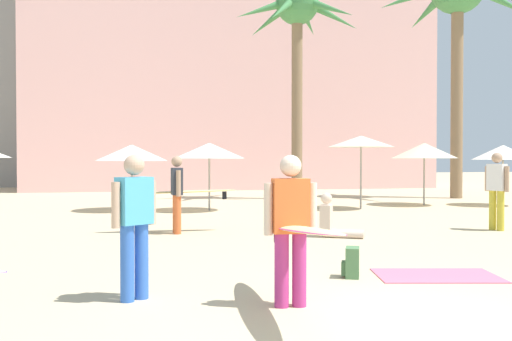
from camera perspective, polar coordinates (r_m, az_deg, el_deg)
The scene contains 17 objects.
ground at distance 6.07m, azimuth 15.28°, elevation -14.57°, with size 120.00×120.00×0.00m, color #C6B28C.
hotel_pink at distance 34.81m, azimuth -2.65°, elevation 10.97°, with size 22.44×8.53×15.19m, color beige.
hotel_tower_gray at distance 41.22m, azimuth -20.50°, elevation 14.63°, with size 14.44×8.14×22.64m, color gray.
palm_tree_left at distance 26.36m, azimuth 19.44°, elevation 15.69°, with size 6.57×6.67×10.10m.
palm_tree_center at distance 24.19m, azimuth 4.13°, elevation 14.48°, with size 5.24×4.48×8.93m.
cafe_umbrella_0 at distance 18.62m, azimuth -12.31°, elevation 1.74°, with size 2.28×2.28×2.11m.
cafe_umbrella_1 at distance 22.03m, azimuth 23.42°, elevation 1.67°, with size 2.13×2.13×2.15m.
cafe_umbrella_2 at distance 19.13m, azimuth 10.43°, elevation 2.87°, with size 2.19×2.19×2.42m.
cafe_umbrella_5 at distance 21.26m, azimuth 16.44°, elevation 1.91°, with size 2.32×2.32×2.23m.
cafe_umbrella_6 at distance 18.23m, azimuth -4.69°, elevation 1.99°, with size 2.26×2.26×2.17m.
beach_towel at distance 8.52m, azimuth 17.58°, elevation -9.96°, with size 1.68×1.00×0.01m, color #EF6684.
backpack at distance 8.11m, azimuth 9.52°, elevation -9.09°, with size 0.32×0.35×0.42m.
person_far_right at distance 12.81m, azimuth -7.93°, elevation -2.08°, with size 2.78×0.80×1.71m.
person_near_left at distance 12.17m, azimuth 7.75°, elevation -5.06°, with size 0.97×0.77×0.94m.
person_mid_center at distance 6.24m, azimuth 3.79°, elevation -5.55°, with size 0.61×2.93×1.69m.
person_mid_left at distance 6.79m, azimuth -12.05°, elevation -4.90°, with size 0.55×0.43×1.69m.
person_mid_right at distance 14.26m, azimuth 22.89°, elevation -1.58°, with size 0.35×0.59×1.79m.
Camera 1 is at (-2.74, -5.16, 1.64)m, focal length 40.09 mm.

